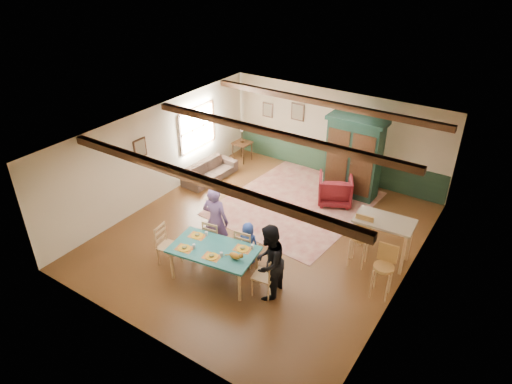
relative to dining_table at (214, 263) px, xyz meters
The scene contains 35 objects.
floor 2.02m from the dining_table, 89.68° to the left, with size 8.00×8.00×0.00m, color #492A14.
wall_back 6.06m from the dining_table, 89.89° to the left, with size 7.00×0.02×2.70m, color beige.
wall_left 4.13m from the dining_table, 150.44° to the left, with size 0.02×8.00×2.70m, color beige.
wall_right 4.14m from the dining_table, 29.41° to the left, with size 0.02×8.00×2.70m, color beige.
ceiling 3.04m from the dining_table, 89.68° to the left, with size 7.00×8.00×0.02m, color white.
wainscot_back 5.96m from the dining_table, 89.89° to the left, with size 6.95×0.03×0.90m, color #1C3423.
ceiling_beam_front 2.25m from the dining_table, 88.02° to the right, with size 6.95×0.16×0.16m, color black.
ceiling_beam_mid 3.26m from the dining_table, 89.73° to the left, with size 6.95×0.16×0.16m, color black.
ceiling_beam_back 5.45m from the dining_table, 89.87° to the left, with size 6.95×0.16×0.16m, color black.
window_left 5.18m from the dining_table, 133.23° to the left, with size 0.06×1.60×1.30m, color white, non-canonical shape.
picture_left_wall 3.97m from the dining_table, 158.26° to the left, with size 0.04×0.42×0.52m, color tan, non-canonical shape.
picture_back_a 6.25m from the dining_table, 102.22° to the left, with size 0.45×0.04×0.55m, color tan, non-canonical shape.
picture_back_b 6.53m from the dining_table, 111.88° to the left, with size 0.38×0.04×0.48m, color tan, non-canonical shape.
dining_table is the anchor object (origin of this frame).
dining_chair_far_left 0.86m from the dining_table, 127.26° to the left, with size 0.43×0.45×0.98m, color tan, non-canonical shape.
dining_chair_far_right 0.86m from the dining_table, 69.15° to the left, with size 0.43×0.45×0.98m, color tan, non-canonical shape.
dining_chair_end_left 1.19m from the dining_table, behind, with size 0.43×0.45×0.98m, color tan, non-canonical shape.
dining_chair_end_right 1.19m from the dining_table, ahead, with size 0.43×0.45×0.98m, color tan, non-canonical shape.
person_man 1.05m from the dining_table, 124.77° to the left, with size 0.65×0.43×1.78m, color #74528D.
person_woman 1.37m from the dining_table, ahead, with size 0.83×0.64×1.70m, color black.
person_child 0.93m from the dining_table, 71.64° to the left, with size 0.51×0.33×1.04m, color #2947A4.
cat 0.75m from the dining_table, ahead, with size 0.37×0.14×0.19m, color orange, non-canonical shape.
place_setting_near_left 0.76m from the dining_table, 147.35° to the right, with size 0.41×0.31×0.11m, color gold, non-canonical shape.
place_setting_near_center 0.52m from the dining_table, 59.99° to the right, with size 0.41×0.31×0.11m, color gold, non-canonical shape.
place_setting_far_left 0.76m from the dining_table, 163.76° to the left, with size 0.41×0.31×0.11m, color gold, non-canonical shape.
place_setting_far_right 0.76m from the dining_table, 32.65° to the left, with size 0.41×0.31×0.11m, color gold, non-canonical shape.
area_rug 3.77m from the dining_table, 90.53° to the left, with size 3.58×4.26×0.01m, color #CEB395.
armoire 5.28m from the dining_table, 79.12° to the left, with size 1.65×0.66×2.33m, color black.
armchair 4.48m from the dining_table, 79.41° to the left, with size 0.90×0.93×0.85m, color #470E16.
sofa 4.68m from the dining_table, 129.75° to the left, with size 1.87×0.73×0.55m, color #403028.
end_table 5.97m from the dining_table, 119.10° to the left, with size 0.53×0.53×0.65m, color black, non-canonical shape.
table_lamp 5.99m from the dining_table, 119.10° to the left, with size 0.33×0.33×0.60m, color #CBB683, non-canonical shape.
counter_table 3.85m from the dining_table, 43.20° to the left, with size 1.31×0.76×1.09m, color #C1B496, non-canonical shape.
bar_stool_left 3.27m from the dining_table, 41.79° to the left, with size 0.43×0.47×1.21m, color #B68646, non-canonical shape.
bar_stool_right 3.56m from the dining_table, 24.15° to the left, with size 0.42×0.47×1.20m, color #B68646, non-canonical shape.
Camera 1 is at (5.08, -8.03, 6.68)m, focal length 32.00 mm.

